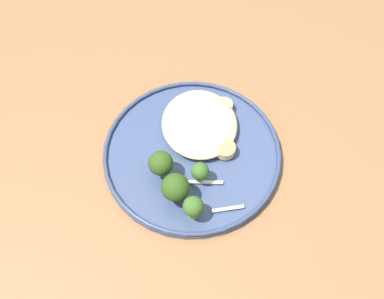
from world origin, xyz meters
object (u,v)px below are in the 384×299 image
broccoli_floret_beside_noodles (193,207)px  broccoli_floret_rear_charred (200,172)px  seared_scallop_large_seared (225,149)px  dinner_plate (192,153)px  seared_scallop_half_hidden (191,135)px  broccoli_floret_front_edge (175,188)px  seared_scallop_tilted_round (195,122)px  seared_scallop_on_noodles (224,106)px  broccoli_floret_small_sprig (161,164)px

broccoli_floret_beside_noodles → broccoli_floret_rear_charred: size_ratio=1.11×
seared_scallop_large_seared → broccoli_floret_beside_noodles: (0.10, -0.07, 0.02)m
dinner_plate → seared_scallop_half_hidden: (-0.03, 0.00, 0.01)m
broccoli_floret_front_edge → seared_scallop_tilted_round: bearing=159.9°
seared_scallop_tilted_round → seared_scallop_half_hidden: bearing=-21.3°
seared_scallop_on_noodles → seared_scallop_tilted_round: size_ratio=0.89×
seared_scallop_large_seared → broccoli_floret_small_sprig: size_ratio=0.60×
dinner_plate → seared_scallop_tilted_round: (-0.05, 0.01, 0.01)m
seared_scallop_tilted_round → broccoli_floret_beside_noodles: bearing=-8.9°
seared_scallop_large_seared → seared_scallop_on_noodles: bearing=172.1°
broccoli_floret_small_sprig → seared_scallop_half_hidden: bearing=137.8°
broccoli_floret_beside_noodles → broccoli_floret_rear_charred: 0.06m
seared_scallop_large_seared → broccoli_floret_beside_noodles: bearing=-32.9°
dinner_plate → seared_scallop_large_seared: (0.01, 0.05, 0.01)m
seared_scallop_large_seared → broccoli_floret_rear_charred: (0.04, -0.05, 0.01)m
dinner_plate → broccoli_floret_front_edge: broccoli_floret_front_edge is taller
seared_scallop_tilted_round → broccoli_floret_rear_charred: size_ratio=0.79×
broccoli_floret_rear_charred → dinner_plate: bearing=-174.0°
seared_scallop_large_seared → broccoli_floret_rear_charred: size_ratio=0.77×
seared_scallop_half_hidden → broccoli_floret_rear_charred: broccoli_floret_rear_charred is taller
dinner_plate → broccoli_floret_beside_noodles: broccoli_floret_beside_noodles is taller
seared_scallop_half_hidden → broccoli_floret_beside_noodles: 0.14m
seared_scallop_half_hidden → broccoli_floret_front_edge: broccoli_floret_front_edge is taller
seared_scallop_tilted_round → broccoli_floret_beside_noodles: size_ratio=0.71×
seared_scallop_large_seared → broccoli_floret_front_edge: (0.07, -0.09, 0.02)m
broccoli_floret_beside_noodles → broccoli_floret_rear_charred: broccoli_floret_beside_noodles is taller
seared_scallop_half_hidden → broccoli_floret_small_sprig: bearing=-42.2°
seared_scallop_tilted_round → seared_scallop_half_hidden: size_ratio=1.50×
seared_scallop_large_seared → broccoli_floret_beside_noodles: size_ratio=0.69×
broccoli_floret_small_sprig → broccoli_floret_front_edge: bearing=21.7°
dinner_plate → seared_scallop_tilted_round: 0.05m
broccoli_floret_rear_charred → seared_scallop_large_seared: bearing=132.6°
dinner_plate → broccoli_floret_beside_noodles: 0.11m
seared_scallop_on_noodles → seared_scallop_tilted_round: (0.03, -0.05, -0.00)m
seared_scallop_tilted_round → broccoli_floret_rear_charred: broccoli_floret_rear_charred is taller
seared_scallop_half_hidden → broccoli_floret_front_edge: bearing=-19.8°
seared_scallop_tilted_round → dinner_plate: bearing=-13.3°
seared_scallop_on_noodles → seared_scallop_half_hidden: size_ratio=1.33×
broccoli_floret_rear_charred → broccoli_floret_small_sprig: (-0.02, -0.06, 0.01)m
seared_scallop_half_hidden → broccoli_floret_beside_noodles: broccoli_floret_beside_noodles is taller
broccoli_floret_front_edge → seared_scallop_on_noodles: bearing=147.2°
seared_scallop_large_seared → seared_scallop_tilted_round: size_ratio=0.97×
broccoli_floret_front_edge → broccoli_floret_beside_noodles: (0.03, 0.02, -0.01)m
broccoli_floret_beside_noodles → broccoli_floret_small_sprig: bearing=-152.3°
seared_scallop_large_seared → broccoli_floret_front_edge: bearing=-51.6°
dinner_plate → broccoli_floret_rear_charred: size_ratio=6.67×
dinner_plate → seared_scallop_tilted_round: size_ratio=8.39×
seared_scallop_on_noodles → broccoli_floret_rear_charred: 0.14m
seared_scallop_tilted_round → broccoli_floret_front_edge: bearing=-20.1°
dinner_plate → broccoli_floret_beside_noodles: bearing=-6.7°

